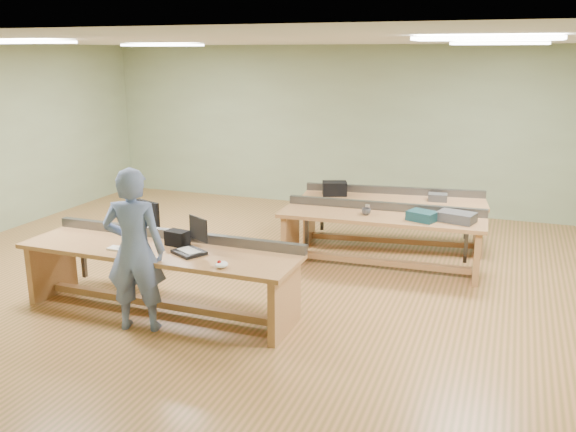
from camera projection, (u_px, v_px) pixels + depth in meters
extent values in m
plane|color=#A56A3E|center=(277.00, 275.00, 8.08)|extent=(10.00, 10.00, 0.00)
plane|color=silver|center=(276.00, 40.00, 7.30)|extent=(10.00, 10.00, 0.00)
cube|color=#8BA079|center=(355.00, 128.00, 11.31)|extent=(10.00, 0.04, 3.00)
cube|color=#8BA079|center=(57.00, 262.00, 4.07)|extent=(10.00, 0.04, 3.00)
cube|color=white|center=(18.00, 42.00, 6.79)|extent=(1.20, 0.50, 0.03)
cube|color=white|center=(162.00, 45.00, 9.51)|extent=(1.20, 0.50, 0.03)
cube|color=white|center=(487.00, 38.00, 5.11)|extent=(1.20, 0.50, 0.03)
cube|color=white|center=(500.00, 43.00, 7.82)|extent=(1.20, 0.50, 0.03)
cube|color=#AA7E48|center=(158.00, 251.00, 6.76)|extent=(3.22, 0.87, 0.05)
cube|color=#AA7E48|center=(52.00, 267.00, 7.37)|extent=(0.08, 0.76, 0.70)
cube|color=#AA7E48|center=(285.00, 301.00, 6.34)|extent=(0.08, 0.76, 0.70)
cube|color=#AA7E48|center=(161.00, 303.00, 6.92)|extent=(2.92, 0.11, 0.08)
cube|color=#4D4F54|center=(176.00, 235.00, 7.09)|extent=(3.22, 0.10, 0.11)
cube|color=#AA7E48|center=(381.00, 217.00, 8.14)|extent=(2.77, 0.86, 0.05)
cube|color=#AA7E48|center=(290.00, 236.00, 8.61)|extent=(0.11, 0.63, 0.70)
cube|color=#AA7E48|center=(477.00, 253.00, 7.86)|extent=(0.11, 0.63, 0.70)
cube|color=#AA7E48|center=(379.00, 262.00, 8.30)|extent=(2.44, 0.22, 0.08)
cube|color=#4D4F54|center=(385.00, 206.00, 8.42)|extent=(2.73, 0.21, 0.11)
cube|color=#AA7E48|center=(392.00, 200.00, 9.10)|extent=(2.80, 1.09, 0.05)
cube|color=#AA7E48|center=(309.00, 219.00, 9.46)|extent=(0.17, 0.63, 0.70)
cube|color=#AA7E48|center=(478.00, 229.00, 8.93)|extent=(0.17, 0.63, 0.70)
cube|color=#AA7E48|center=(391.00, 240.00, 9.26)|extent=(2.41, 0.43, 0.08)
cube|color=#4D4F54|center=(394.00, 190.00, 9.38)|extent=(2.71, 0.45, 0.11)
imported|color=#697BAB|center=(135.00, 250.00, 6.31)|extent=(0.73, 0.58, 1.75)
cube|color=black|center=(189.00, 252.00, 6.58)|extent=(0.42, 0.39, 0.04)
cube|color=black|center=(198.00, 229.00, 6.60)|extent=(0.30, 0.17, 0.26)
cube|color=silver|center=(125.00, 249.00, 6.70)|extent=(0.40, 0.14, 0.02)
ellipsoid|color=white|center=(222.00, 265.00, 6.16)|extent=(0.16, 0.18, 0.06)
cube|color=black|center=(177.00, 238.00, 6.86)|extent=(0.27, 0.20, 0.17)
cylinder|color=black|center=(138.00, 255.00, 8.16)|extent=(0.06, 0.06, 0.46)
cube|color=black|center=(137.00, 237.00, 8.09)|extent=(0.57, 0.57, 0.06)
cube|color=black|center=(148.00, 216.00, 8.18)|extent=(0.41, 0.19, 0.40)
cylinder|color=black|center=(139.00, 269.00, 8.21)|extent=(0.65, 0.65, 0.06)
cube|color=#12363D|center=(422.00, 216.00, 7.88)|extent=(0.42, 0.37, 0.12)
cube|color=#3A3A3C|center=(456.00, 217.00, 7.83)|extent=(0.52, 0.40, 0.13)
imported|color=#3A3A3C|center=(366.00, 211.00, 8.16)|extent=(0.13, 0.13, 0.09)
cylinder|color=silver|center=(367.00, 209.00, 8.25)|extent=(0.08, 0.08, 0.11)
cube|color=black|center=(335.00, 188.00, 9.28)|extent=(0.43, 0.37, 0.21)
cube|color=#3A3A3C|center=(438.00, 197.00, 8.92)|extent=(0.29, 0.23, 0.11)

